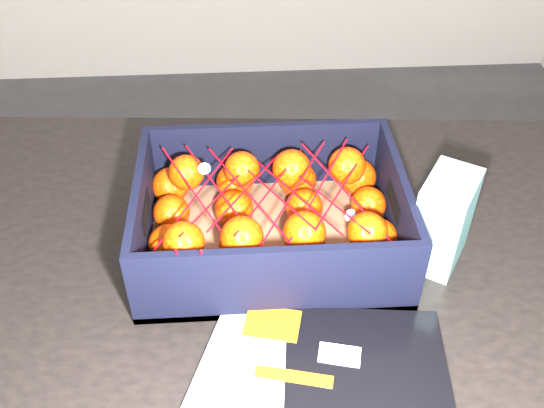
{
  "coord_description": "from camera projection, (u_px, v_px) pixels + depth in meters",
  "views": [
    {
      "loc": [
        0.27,
        -0.9,
        1.45
      ],
      "look_at": [
        0.32,
        -0.22,
        0.86
      ],
      "focal_mm": 40.8,
      "sensor_mm": 36.0,
      "label": 1
    }
  ],
  "objects": [
    {
      "name": "ground",
      "position": [
        146.0,
        404.0,
        1.61
      ],
      "size": [
        3.5,
        3.5,
        0.0
      ],
      "primitive_type": "plane",
      "color": "#373639",
      "rests_on": "ground"
    },
    {
      "name": "retail_carton",
      "position": [
        444.0,
        221.0,
        0.92
      ],
      "size": [
        0.11,
        0.12,
        0.15
      ],
      "primitive_type": "cube",
      "rotation": [
        0.0,
        0.0,
        -0.57
      ],
      "color": "silver",
      "rests_on": "table"
    },
    {
      "name": "produce_crate",
      "position": [
        271.0,
        224.0,
        0.97
      ],
      "size": [
        0.41,
        0.3,
        0.13
      ],
      "color": "brown",
      "rests_on": "table"
    },
    {
      "name": "mesh_net",
      "position": [
        266.0,
        196.0,
        0.92
      ],
      "size": [
        0.34,
        0.27,
        0.09
      ],
      "color": "red",
      "rests_on": "clementine_heap"
    },
    {
      "name": "table",
      "position": [
        284.0,
        299.0,
        1.04
      ],
      "size": [
        1.26,
        0.89,
        0.75
      ],
      "color": "black",
      "rests_on": "ground"
    },
    {
      "name": "clementine_heap",
      "position": [
        271.0,
        216.0,
        0.96
      ],
      "size": [
        0.39,
        0.28,
        0.11
      ],
      "color": "red",
      "rests_on": "produce_crate"
    },
    {
      "name": "magazine_stack",
      "position": [
        307.0,
        404.0,
        0.77
      ],
      "size": [
        0.39,
        0.34,
        0.02
      ],
      "color": "silver",
      "rests_on": "table"
    }
  ]
}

